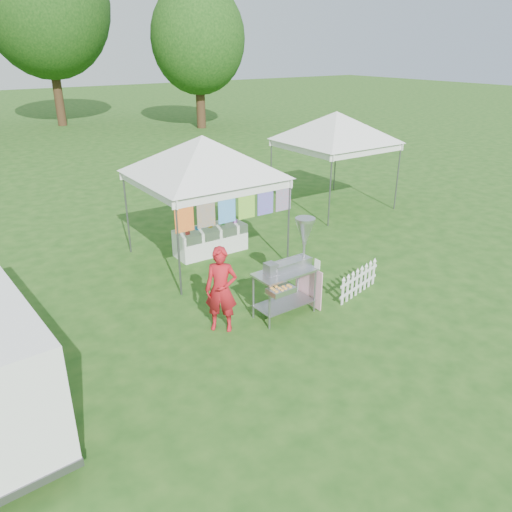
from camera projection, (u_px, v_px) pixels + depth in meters
ground at (295, 316)px, 9.72m from camera, size 120.00×120.00×0.00m
canopy_main at (202, 136)px, 11.20m from camera, size 4.24×4.24×3.45m
canopy_right at (337, 112)px, 15.20m from camera, size 4.24×4.24×3.45m
tree_mid at (45, 3)px, 29.72m from camera, size 7.60×7.60×11.52m
tree_right at (198, 39)px, 29.58m from camera, size 5.60×5.60×8.42m
donut_cart at (294, 261)px, 9.45m from camera, size 1.34×0.96×1.88m
vendor at (221, 290)px, 8.98m from camera, size 0.70×0.68×1.62m
picket_fence at (359, 282)px, 10.47m from camera, size 1.40×0.38×0.56m
display_table at (211, 240)px, 12.56m from camera, size 1.80×0.70×0.68m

